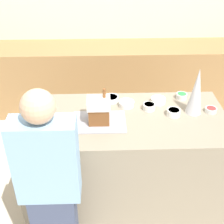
# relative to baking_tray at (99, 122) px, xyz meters

# --- Properties ---
(ground_plane) EXTENTS (12.00, 12.00, 0.00)m
(ground_plane) POSITION_rel_baking_tray_xyz_m (0.21, 0.06, -0.93)
(ground_plane) COLOR beige
(wall_back) EXTENTS (8.00, 0.05, 2.60)m
(wall_back) POSITION_rel_baking_tray_xyz_m (0.21, 2.05, 0.37)
(wall_back) COLOR beige
(wall_back) RESTS_ON ground_plane
(back_cabinet_block) EXTENTS (6.00, 0.60, 0.91)m
(back_cabinet_block) POSITION_rel_baking_tray_xyz_m (0.21, 1.73, -0.47)
(back_cabinet_block) COLOR #9E7547
(back_cabinet_block) RESTS_ON ground_plane
(kitchen_island) EXTENTS (1.74, 0.84, 0.93)m
(kitchen_island) POSITION_rel_baking_tray_xyz_m (0.21, 0.06, -0.47)
(kitchen_island) COLOR gray
(kitchen_island) RESTS_ON ground_plane
(baking_tray) EXTENTS (0.44, 0.32, 0.01)m
(baking_tray) POSITION_rel_baking_tray_xyz_m (0.00, 0.00, 0.00)
(baking_tray) COLOR #9E9EA8
(baking_tray) RESTS_ON kitchen_island
(gingerbread_house) EXTENTS (0.18, 0.16, 0.29)m
(gingerbread_house) POSITION_rel_baking_tray_xyz_m (0.00, 0.00, 0.12)
(gingerbread_house) COLOR brown
(gingerbread_house) RESTS_ON baking_tray
(decorative_tree) EXTENTS (0.14, 0.14, 0.41)m
(decorative_tree) POSITION_rel_baking_tray_xyz_m (0.81, 0.12, 0.20)
(decorative_tree) COLOR silver
(decorative_tree) RESTS_ON kitchen_island
(candy_bowl_center_rear) EXTENTS (0.10, 0.10, 0.05)m
(candy_bowl_center_rear) POSITION_rel_baking_tray_xyz_m (0.76, 0.36, 0.02)
(candy_bowl_center_rear) COLOR silver
(candy_bowl_center_rear) RESTS_ON kitchen_island
(candy_bowl_near_tray_right) EXTENTS (0.11, 0.11, 0.05)m
(candy_bowl_near_tray_right) POSITION_rel_baking_tray_xyz_m (0.43, 0.18, 0.03)
(candy_bowl_near_tray_right) COLOR white
(candy_bowl_near_tray_right) RESTS_ON kitchen_island
(candy_bowl_beside_tree) EXTENTS (0.13, 0.13, 0.05)m
(candy_bowl_beside_tree) POSITION_rel_baking_tray_xyz_m (0.53, 0.29, 0.02)
(candy_bowl_beside_tree) COLOR white
(candy_bowl_beside_tree) RESTS_ON kitchen_island
(candy_bowl_far_left) EXTENTS (0.14, 0.14, 0.04)m
(candy_bowl_far_left) POSITION_rel_baking_tray_xyz_m (0.11, 0.34, 0.02)
(candy_bowl_far_left) COLOR white
(candy_bowl_far_left) RESTS_ON kitchen_island
(candy_bowl_near_tray_left) EXTENTS (0.14, 0.14, 0.04)m
(candy_bowl_near_tray_left) POSITION_rel_baking_tray_xyz_m (0.24, 0.25, 0.02)
(candy_bowl_near_tray_left) COLOR white
(candy_bowl_near_tray_left) RESTS_ON kitchen_island
(candy_bowl_front_corner) EXTENTS (0.12, 0.12, 0.05)m
(candy_bowl_front_corner) POSITION_rel_baking_tray_xyz_m (0.63, 0.08, 0.03)
(candy_bowl_front_corner) COLOR white
(candy_bowl_front_corner) RESTS_ON kitchen_island
(candy_bowl_behind_tray) EXTENTS (0.10, 0.10, 0.04)m
(candy_bowl_behind_tray) POSITION_rel_baking_tray_xyz_m (0.96, 0.12, 0.02)
(candy_bowl_behind_tray) COLOR silver
(candy_bowl_behind_tray) RESTS_ON kitchen_island
(cookbook) EXTENTS (0.19, 0.15, 0.02)m
(cookbook) POSITION_rel_baking_tray_xyz_m (-0.48, 0.15, 0.01)
(cookbook) COLOR #3F598C
(cookbook) RESTS_ON kitchen_island
(person) EXTENTS (0.41, 0.51, 1.56)m
(person) POSITION_rel_baking_tray_xyz_m (-0.33, -0.60, -0.12)
(person) COLOR #424C6B
(person) RESTS_ON ground_plane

